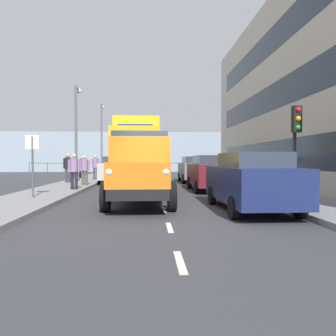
{
  "coord_description": "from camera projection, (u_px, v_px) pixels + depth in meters",
  "views": [
    {
      "loc": [
        0.46,
        9.88,
        1.52
      ],
      "look_at": [
        -0.56,
        -7.3,
        1.08
      ],
      "focal_mm": 34.81,
      "sensor_mm": 36.0,
      "label": 1
    }
  ],
  "objects": [
    {
      "name": "ground_plane",
      "position": [
        157.0,
        185.0,
        19.25
      ],
      "size": [
        80.0,
        80.0,
        0.0
      ],
      "primitive_type": "plane",
      "color": "#38383D"
    },
    {
      "name": "car_grey_kerbside_2",
      "position": [
        194.0,
        169.0,
        21.73
      ],
      "size": [
        1.83,
        4.49,
        1.72
      ],
      "color": "slate",
      "rests_on": "ground_plane"
    },
    {
      "name": "road_centreline_markings",
      "position": [
        156.0,
        185.0,
        19.37
      ],
      "size": [
        0.12,
        35.38,
        0.01
      ],
      "color": "silver",
      "rests_on": "ground_plane"
    },
    {
      "name": "pedestrian_near_railing",
      "position": [
        81.0,
        166.0,
        24.23
      ],
      "size": [
        0.53,
        0.34,
        1.59
      ],
      "color": "black",
      "rests_on": "sidewalk_right"
    },
    {
      "name": "lamp_post_far",
      "position": [
        102.0,
        133.0,
        30.52
      ],
      "size": [
        0.32,
        1.14,
        6.55
      ],
      "color": "#59595B",
      "rests_on": "sidewalk_right"
    },
    {
      "name": "pedestrian_by_lamp",
      "position": [
        74.0,
        168.0,
        14.95
      ],
      "size": [
        0.53,
        0.34,
        1.65
      ],
      "color": "black",
      "rests_on": "sidewalk_right"
    },
    {
      "name": "car_maroon_kerbside_1",
      "position": [
        211.0,
        172.0,
        15.82
      ],
      "size": [
        1.92,
        4.29,
        1.72
      ],
      "color": "maroon",
      "rests_on": "ground_plane"
    },
    {
      "name": "seawall_railing",
      "position": [
        153.0,
        165.0,
        37.76
      ],
      "size": [
        28.08,
        0.08,
        1.2
      ],
      "color": "#4C5156",
      "rests_on": "ground_plane"
    },
    {
      "name": "sea_horizon",
      "position": [
        152.0,
        152.0,
        41.31
      ],
      "size": [
        80.0,
        0.8,
        5.0
      ],
      "primitive_type": "cube",
      "color": "#8C9EAD",
      "rests_on": "ground_plane"
    },
    {
      "name": "sidewalk_left",
      "position": [
        236.0,
        184.0,
        19.54
      ],
      "size": [
        2.52,
        38.34,
        0.15
      ],
      "primitive_type": "cube",
      "color": "gray",
      "rests_on": "ground_plane"
    },
    {
      "name": "lamp_post_promenade",
      "position": [
        77.0,
        124.0,
        19.94
      ],
      "size": [
        0.32,
        1.14,
        5.89
      ],
      "color": "#59595B",
      "rests_on": "sidewalk_right"
    },
    {
      "name": "pedestrian_with_bag",
      "position": [
        85.0,
        168.0,
        17.39
      ],
      "size": [
        0.53,
        0.34,
        1.6
      ],
      "color": "#4C473D",
      "rests_on": "sidewalk_right"
    },
    {
      "name": "pedestrian_strolling",
      "position": [
        96.0,
        165.0,
        22.39
      ],
      "size": [
        0.53,
        0.34,
        1.69
      ],
      "color": "#383342",
      "rests_on": "sidewalk_right"
    },
    {
      "name": "sidewalk_right",
      "position": [
        75.0,
        184.0,
        18.97
      ],
      "size": [
        2.52,
        38.34,
        0.15
      ],
      "primitive_type": "cube",
      "color": "gray",
      "rests_on": "ground_plane"
    },
    {
      "name": "pedestrian_couple_a",
      "position": [
        68.0,
        165.0,
        19.44
      ],
      "size": [
        0.53,
        0.34,
        1.73
      ],
      "color": "#383342",
      "rests_on": "sidewalk_right"
    },
    {
      "name": "lorry_cargo_yellow",
      "position": [
        137.0,
        150.0,
        19.2
      ],
      "size": [
        2.58,
        8.2,
        3.87
      ],
      "color": "gold",
      "rests_on": "ground_plane"
    },
    {
      "name": "street_sign",
      "position": [
        33.0,
        155.0,
        11.72
      ],
      "size": [
        0.5,
        0.07,
        2.25
      ],
      "color": "#4C4C4C",
      "rests_on": "sidewalk_right"
    },
    {
      "name": "car_teal_oppositeside_1",
      "position": [
        124.0,
        167.0,
        27.1
      ],
      "size": [
        1.98,
        3.97,
        1.72
      ],
      "color": "#1E6670",
      "rests_on": "ground_plane"
    },
    {
      "name": "traffic_light_near",
      "position": [
        296.0,
        132.0,
        11.11
      ],
      "size": [
        0.28,
        0.41,
        3.2
      ],
      "color": "black",
      "rests_on": "sidewalk_left"
    },
    {
      "name": "truck_vintage_orange",
      "position": [
        140.0,
        170.0,
        10.76
      ],
      "size": [
        2.17,
        5.64,
        2.43
      ],
      "color": "black",
      "rests_on": "ground_plane"
    },
    {
      "name": "car_navy_kerbside_near",
      "position": [
        250.0,
        181.0,
        9.66
      ],
      "size": [
        1.92,
        4.53,
        1.72
      ],
      "color": "navy",
      "rests_on": "ground_plane"
    },
    {
      "name": "car_silver_oppositeside_0",
      "position": [
        117.0,
        169.0,
        21.3
      ],
      "size": [
        1.93,
        4.65,
        1.72
      ],
      "color": "#B7BABF",
      "rests_on": "ground_plane"
    }
  ]
}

